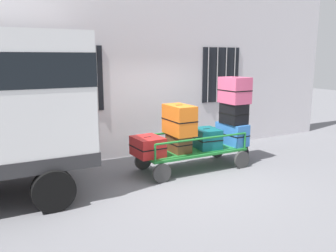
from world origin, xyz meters
TOP-DOWN VIEW (x-y plane):
  - ground_plane at (0.00, 0.00)m, footprint 40.00×40.00m
  - building_wall at (0.00, 2.22)m, footprint 12.00×0.37m
  - luggage_cart at (0.35, 0.49)m, footprint 2.43×1.01m
  - cart_railing at (0.35, 0.49)m, footprint 2.31×0.87m
  - suitcase_left_bottom at (-0.74, 0.53)m, footprint 0.60×0.71m
  - suitcase_midleft_bottom at (-0.01, 0.50)m, footprint 0.40×0.57m
  - suitcase_midleft_middle at (-0.01, 0.47)m, footprint 0.47×0.80m
  - suitcase_center_bottom at (0.71, 0.51)m, footprint 0.58×0.69m
  - suitcase_midright_bottom at (1.44, 0.50)m, footprint 0.46×0.83m
  - suitcase_midright_middle at (1.44, 0.46)m, footprint 0.47×0.59m
  - suitcase_midright_top at (1.44, 0.46)m, footprint 0.52×0.68m
  - backpack at (1.84, 0.53)m, footprint 0.27×0.22m

SIDE VIEW (x-z plane):
  - ground_plane at x=0.00m, z-range 0.00..0.00m
  - backpack at x=1.84m, z-range 0.00..0.44m
  - luggage_cart at x=0.35m, z-range 0.14..0.59m
  - suitcase_midleft_bottom at x=-0.01m, z-range 0.44..0.84m
  - suitcase_left_bottom at x=-0.74m, z-range 0.44..0.85m
  - suitcase_center_bottom at x=0.71m, z-range 0.44..0.89m
  - suitcase_midright_bottom at x=1.44m, z-range 0.44..0.95m
  - cart_railing at x=0.35m, z-range 0.57..0.93m
  - suitcase_midleft_middle at x=-0.01m, z-range 0.84..1.48m
  - suitcase_midright_middle at x=1.44m, z-range 0.95..1.43m
  - suitcase_midright_top at x=1.44m, z-range 1.43..2.04m
  - building_wall at x=0.00m, z-range 0.00..5.00m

